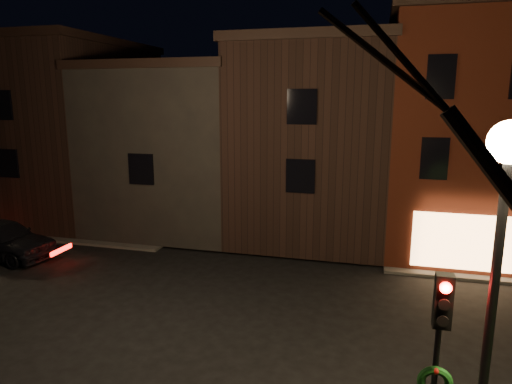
{
  "coord_description": "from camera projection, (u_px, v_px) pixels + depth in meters",
  "views": [
    {
      "loc": [
        4.44,
        -12.85,
        6.9
      ],
      "look_at": [
        -0.09,
        4.29,
        3.2
      ],
      "focal_mm": 32.0,
      "sensor_mm": 36.0,
      "label": 1
    }
  ],
  "objects": [
    {
      "name": "sidewalk_far_left",
      "position": [
        76.0,
        179.0,
        38.6
      ],
      "size": [
        30.0,
        30.0,
        0.12
      ],
      "primitive_type": "cube",
      "color": "#2D2B28",
      "rests_on": "ground"
    },
    {
      "name": "traffic_signal",
      "position": [
        438.0,
        351.0,
        7.49
      ],
      "size": [
        0.58,
        0.38,
        4.05
      ],
      "color": "black",
      "rests_on": "sidewalk_near_right"
    },
    {
      "name": "row_building_b",
      "position": [
        186.0,
        144.0,
        25.17
      ],
      "size": [
        7.8,
        10.3,
        8.4
      ],
      "color": "black",
      "rests_on": "ground"
    },
    {
      "name": "row_building_c",
      "position": [
        71.0,
        129.0,
        26.83
      ],
      "size": [
        7.3,
        10.3,
        9.9
      ],
      "color": "black",
      "rests_on": "ground"
    },
    {
      "name": "street_lamp_near",
      "position": [
        502.0,
        222.0,
        6.39
      ],
      "size": [
        0.6,
        0.6,
        6.48
      ],
      "color": "black",
      "rests_on": "sidewalk_near_right"
    },
    {
      "name": "corner_building",
      "position": [
        458.0,
        131.0,
        20.55
      ],
      "size": [
        6.5,
        8.5,
        10.5
      ],
      "color": "#4B190D",
      "rests_on": "ground"
    },
    {
      "name": "row_building_a",
      "position": [
        317.0,
        138.0,
        23.26
      ],
      "size": [
        7.3,
        10.3,
        9.4
      ],
      "color": "black",
      "rests_on": "ground"
    },
    {
      "name": "parked_car_a",
      "position": [
        2.0,
        239.0,
        19.85
      ],
      "size": [
        5.24,
        2.64,
        1.71
      ],
      "primitive_type": "imported",
      "rotation": [
        0.0,
        0.0,
        1.44
      ],
      "color": "black",
      "rests_on": "ground"
    },
    {
      "name": "ground",
      "position": [
        225.0,
        316.0,
        14.68
      ],
      "size": [
        120.0,
        120.0,
        0.0
      ],
      "primitive_type": "plane",
      "color": "black",
      "rests_on": "ground"
    }
  ]
}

